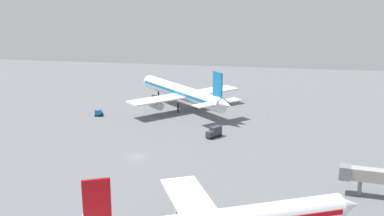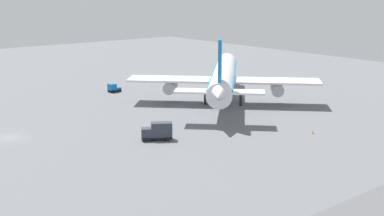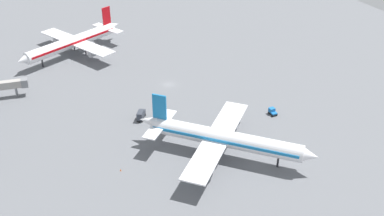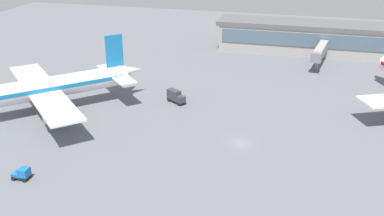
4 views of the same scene
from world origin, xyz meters
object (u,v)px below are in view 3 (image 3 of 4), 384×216
at_px(airplane_at_gate, 73,42).
at_px(catering_truck, 141,115).
at_px(airplane_taxiing, 223,138).
at_px(baggage_tug, 272,111).
at_px(safety_cone_near_gate, 121,170).

bearing_deg(airplane_at_gate, catering_truck, 72.23).
height_order(airplane_taxiing, catering_truck, airplane_taxiing).
bearing_deg(baggage_tug, catering_truck, 68.52).
height_order(airplane_at_gate, safety_cone_near_gate, airplane_at_gate).
relative_size(airplane_taxiing, catering_truck, 7.82).
bearing_deg(airplane_at_gate, baggage_tug, 97.16).
bearing_deg(catering_truck, airplane_taxiing, -119.64).
distance_m(airplane_taxiing, safety_cone_near_gate, 32.22).
bearing_deg(baggage_tug, airplane_at_gate, 32.02).
height_order(catering_truck, safety_cone_near_gate, catering_truck).
relative_size(catering_truck, baggage_tug, 1.78).
distance_m(airplane_at_gate, safety_cone_near_gate, 90.80).
distance_m(catering_truck, safety_cone_near_gate, 29.60).
distance_m(catering_truck, baggage_tug, 46.55).
relative_size(airplane_taxiing, baggage_tug, 13.88).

